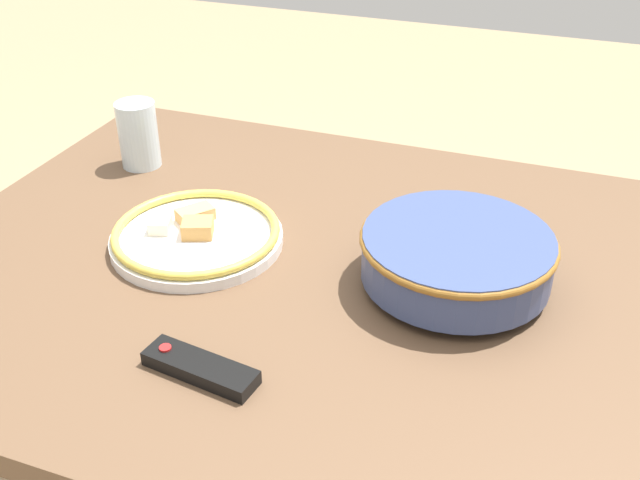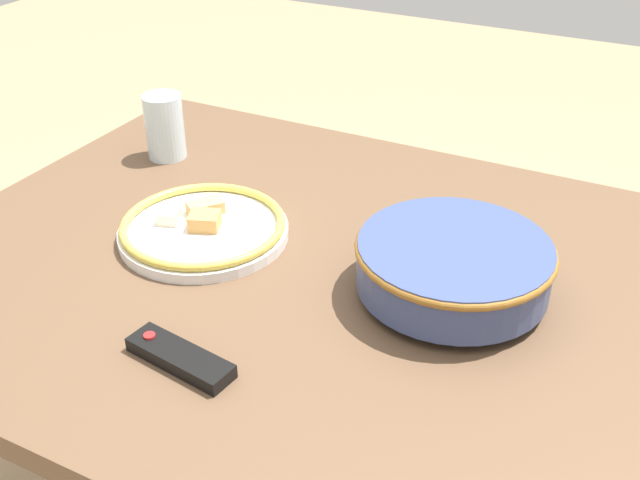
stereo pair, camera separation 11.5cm
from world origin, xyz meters
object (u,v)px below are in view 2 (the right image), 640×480
at_px(food_plate, 203,228).
at_px(drinking_glass, 165,127).
at_px(tv_remote, 180,358).
at_px(noodle_bowl, 453,265).

distance_m(food_plate, drinking_glass, 0.33).
relative_size(food_plate, tv_remote, 1.75).
height_order(food_plate, tv_remote, food_plate).
height_order(food_plate, drinking_glass, drinking_glass).
bearing_deg(tv_remote, food_plate, 36.94).
bearing_deg(tv_remote, noodle_bowl, -32.68).
relative_size(noodle_bowl, tv_remote, 1.79).
relative_size(noodle_bowl, food_plate, 1.03).
xyz_separation_m(noodle_bowl, drinking_glass, (0.66, -0.19, 0.01)).
bearing_deg(drinking_glass, tv_remote, 128.25).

